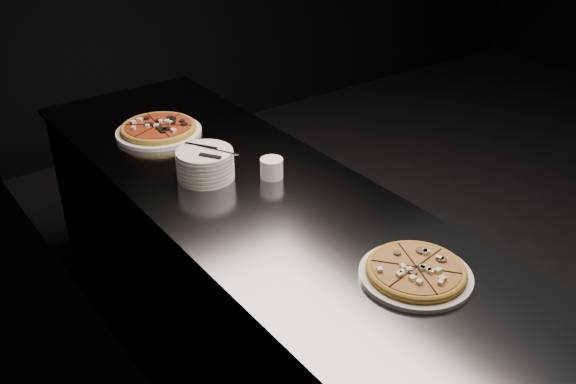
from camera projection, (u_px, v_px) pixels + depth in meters
floor at (567, 225)px, 3.73m from camera, size 5.00×5.00×0.00m
wall_left at (145, 81)px, 1.75m from camera, size 0.02×5.00×2.80m
counter at (263, 301)px, 2.40m from camera, size 0.74×2.44×0.92m
pizza_mushroom at (416, 272)px, 1.76m from camera, size 0.32×0.32×0.04m
pizza_tomato at (159, 129)px, 2.60m from camera, size 0.40×0.40×0.04m
plate_stack at (205, 164)px, 2.25m from camera, size 0.20×0.20×0.10m
cutlery at (208, 151)px, 2.22m from camera, size 0.10×0.21×0.01m
ramekin at (272, 168)px, 2.26m from camera, size 0.08×0.08×0.07m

